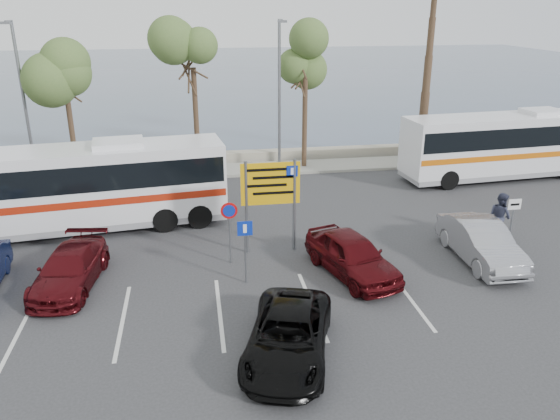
{
  "coord_description": "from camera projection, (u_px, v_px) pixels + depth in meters",
  "views": [
    {
      "loc": [
        -1.69,
        -15.65,
        8.89
      ],
      "look_at": [
        1.32,
        3.0,
        1.72
      ],
      "focal_mm": 35.0,
      "sensor_mm": 36.0,
      "label": 1
    }
  ],
  "objects": [
    {
      "name": "sign_parking",
      "position": [
        245.0,
        243.0,
        18.03
      ],
      "size": [
        0.5,
        0.07,
        2.25
      ],
      "color": "slate",
      "rests_on": "ground"
    },
    {
      "name": "sign_no_stop",
      "position": [
        229.0,
        223.0,
        19.4
      ],
      "size": [
        0.6,
        0.08,
        2.35
      ],
      "color": "slate",
      "rests_on": "ground"
    },
    {
      "name": "car_silver_b",
      "position": [
        481.0,
        242.0,
        19.87
      ],
      "size": [
        1.63,
        4.52,
        1.48
      ],
      "primitive_type": "imported",
      "rotation": [
        0.0,
        0.0,
        -0.01
      ],
      "color": "#97979C",
      "rests_on": "ground"
    },
    {
      "name": "seawall",
      "position": [
        223.0,
        157.0,
        32.51
      ],
      "size": [
        48.0,
        0.8,
        0.6
      ],
      "primitive_type": "cube",
      "color": "#A59E84",
      "rests_on": "ground"
    },
    {
      "name": "lane_markings",
      "position": [
        222.0,
        312.0,
        16.76
      ],
      "size": [
        12.02,
        4.2,
        0.01
      ],
      "primitive_type": null,
      "color": "silver",
      "rests_on": "ground"
    },
    {
      "name": "direction_sign",
      "position": [
        271.0,
        191.0,
        20.09
      ],
      "size": [
        2.2,
        0.12,
        3.6
      ],
      "color": "slate",
      "rests_on": "ground"
    },
    {
      "name": "pedestrian_far",
      "position": [
        500.0,
        216.0,
        21.68
      ],
      "size": [
        0.94,
        1.09,
        1.95
      ],
      "primitive_type": "imported",
      "rotation": [
        0.0,
        0.0,
        1.81
      ],
      "color": "#303449",
      "rests_on": "ground"
    },
    {
      "name": "tree_mid",
      "position": [
        192.0,
        50.0,
        28.19
      ],
      "size": [
        3.2,
        3.2,
        8.0
      ],
      "color": "#382619",
      "rests_on": "kerb_strip"
    },
    {
      "name": "tree_right",
      "position": [
        306.0,
        58.0,
        29.25
      ],
      "size": [
        3.2,
        3.2,
        7.4
      ],
      "color": "#382619",
      "rests_on": "kerb_strip"
    },
    {
      "name": "tree_left",
      "position": [
        63.0,
        65.0,
        27.45
      ],
      "size": [
        3.2,
        3.2,
        7.2
      ],
      "color": "#382619",
      "rests_on": "kerb_strip"
    },
    {
      "name": "coach_bus_left",
      "position": [
        78.0,
        191.0,
        22.27
      ],
      "size": [
        12.15,
        3.99,
        3.72
      ],
      "color": "white",
      "rests_on": "ground"
    },
    {
      "name": "car_red",
      "position": [
        352.0,
        255.0,
        18.86
      ],
      "size": [
        2.92,
        4.64,
        1.47
      ],
      "primitive_type": "imported",
      "rotation": [
        0.0,
        0.0,
        0.29
      ],
      "color": "#4A0A0E",
      "rests_on": "ground"
    },
    {
      "name": "street_lamp_left",
      "position": [
        23.0,
        95.0,
        27.21
      ],
      "size": [
        0.45,
        1.15,
        8.01
      ],
      "color": "slate",
      "rests_on": "kerb_strip"
    },
    {
      "name": "ground",
      "position": [
        255.0,
        293.0,
        17.85
      ],
      "size": [
        120.0,
        120.0,
        0.0
      ],
      "primitive_type": "plane",
      "color": "#2F2F31",
      "rests_on": "ground"
    },
    {
      "name": "coach_bus_right",
      "position": [
        509.0,
        147.0,
        29.17
      ],
      "size": [
        11.84,
        3.46,
        3.64
      ],
      "color": "white",
      "rests_on": "ground"
    },
    {
      "name": "sign_taxi",
      "position": [
        512.0,
        219.0,
        20.18
      ],
      "size": [
        0.5,
        0.07,
        2.2
      ],
      "color": "slate",
      "rests_on": "ground"
    },
    {
      "name": "street_lamp_right",
      "position": [
        280.0,
        89.0,
        29.14
      ],
      "size": [
        0.45,
        1.15,
        8.01
      ],
      "color": "slate",
      "rests_on": "kerb_strip"
    },
    {
      "name": "sea",
      "position": [
        203.0,
        74.0,
        73.22
      ],
      "size": [
        140.0,
        140.0,
        0.0
      ],
      "primitive_type": "plane",
      "color": "#3E5163",
      "rests_on": "ground"
    },
    {
      "name": "suv_black",
      "position": [
        288.0,
        336.0,
        14.47
      ],
      "size": [
        3.32,
        4.95,
        1.26
      ],
      "primitive_type": "imported",
      "rotation": [
        0.0,
        0.0,
        -0.3
      ],
      "color": "black",
      "rests_on": "ground"
    },
    {
      "name": "car_maroon",
      "position": [
        70.0,
        269.0,
        18.12
      ],
      "size": [
        2.34,
        4.53,
        1.26
      ],
      "primitive_type": "imported",
      "rotation": [
        0.0,
        0.0,
        -0.14
      ],
      "color": "#4B0C11",
      "rests_on": "ground"
    },
    {
      "name": "kerb_strip",
      "position": [
        226.0,
        170.0,
        30.75
      ],
      "size": [
        44.0,
        2.4,
        0.15
      ],
      "primitive_type": "cube",
      "color": "gray",
      "rests_on": "ground"
    }
  ]
}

